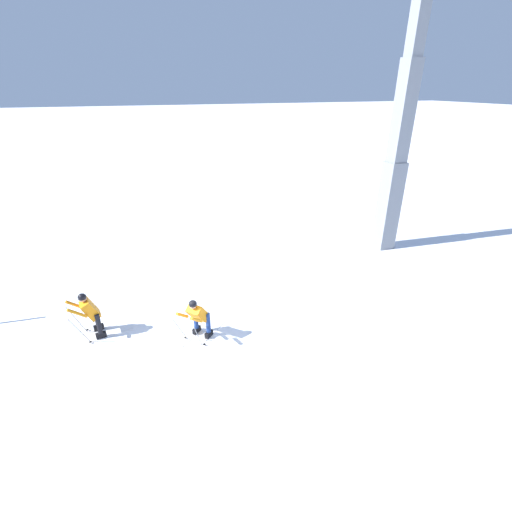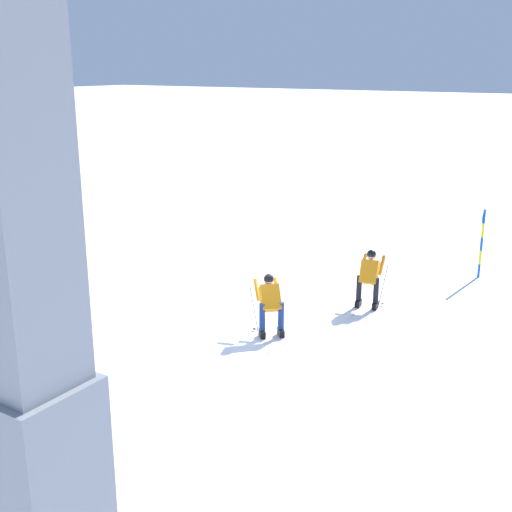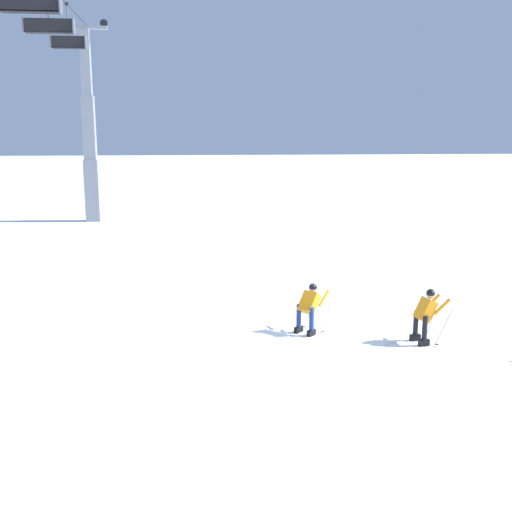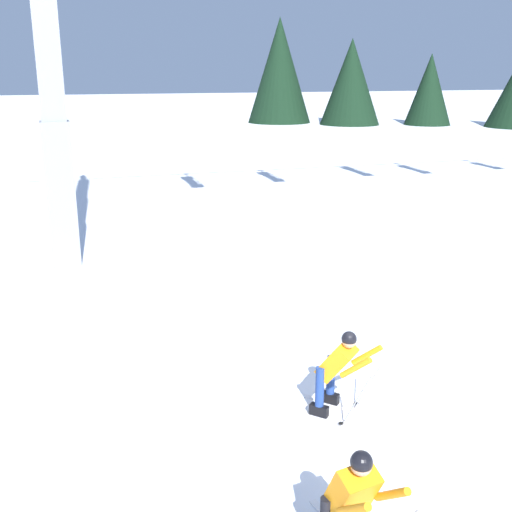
% 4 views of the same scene
% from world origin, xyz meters
% --- Properties ---
extents(ground_plane, '(260.00, 260.00, 0.00)m').
position_xyz_m(ground_plane, '(0.00, 0.00, 0.00)').
color(ground_plane, white).
extents(skier_carving_main, '(1.57, 1.61, 1.48)m').
position_xyz_m(skier_carving_main, '(-0.59, 0.27, 0.76)').
color(skier_carving_main, white).
rests_on(skier_carving_main, ground_plane).
extents(lift_tower_near, '(0.72, 2.47, 11.70)m').
position_xyz_m(lift_tower_near, '(-4.26, 9.25, 4.88)').
color(lift_tower_near, gray).
rests_on(lift_tower_near, ground_plane).
extents(skier_distant_uphill, '(0.88, 1.84, 1.53)m').
position_xyz_m(skier_distant_uphill, '(-1.72, -2.52, 0.80)').
color(skier_distant_uphill, white).
rests_on(skier_distant_uphill, ground_plane).
extents(tree_line_ridge, '(24.41, 17.19, 9.70)m').
position_xyz_m(tree_line_ridge, '(23.80, 46.40, 4.03)').
color(tree_line_ridge, black).
rests_on(tree_line_ridge, ground_plane).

